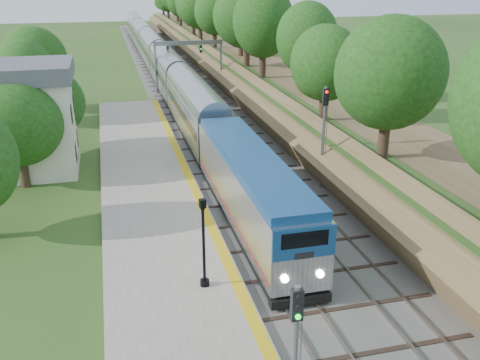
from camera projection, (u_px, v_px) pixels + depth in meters
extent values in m
cube|color=#4C4944|center=(180.00, 84.00, 70.49)|extent=(9.50, 170.00, 0.12)
cube|color=gray|center=(159.00, 84.00, 69.83)|extent=(0.08, 170.00, 0.16)
cube|color=gray|center=(170.00, 83.00, 70.15)|extent=(0.08, 170.00, 0.16)
cube|color=gray|center=(190.00, 83.00, 70.73)|extent=(0.08, 170.00, 0.16)
cube|color=gray|center=(200.00, 82.00, 71.06)|extent=(0.08, 170.00, 0.16)
cube|color=gray|center=(163.00, 242.00, 29.07)|extent=(6.40, 68.00, 0.38)
cube|color=gold|center=(214.00, 233.00, 29.64)|extent=(0.55, 68.00, 0.01)
cube|color=brown|center=(250.00, 70.00, 72.12)|extent=(9.00, 170.00, 3.00)
cube|color=brown|center=(221.00, 73.00, 71.31)|extent=(4.47, 170.00, 4.54)
cylinder|color=#332316|center=(239.00, 49.00, 70.76)|extent=(0.60, 0.60, 2.62)
sphere|color=#193D10|center=(239.00, 21.00, 69.46)|extent=(5.70, 5.70, 5.70)
cylinder|color=#332316|center=(183.00, 19.00, 115.93)|extent=(0.60, 0.60, 2.62)
sphere|color=#193D10|center=(183.00, 2.00, 114.63)|extent=(5.70, 5.70, 5.70)
cube|color=silver|center=(17.00, 128.00, 38.55)|extent=(8.00, 6.00, 6.80)
cube|color=#55585D|center=(8.00, 72.00, 37.09)|extent=(8.60, 6.60, 1.20)
cube|color=black|center=(76.00, 152.00, 38.42)|extent=(0.05, 1.10, 1.30)
cube|color=black|center=(78.00, 138.00, 41.67)|extent=(0.05, 1.10, 1.30)
cube|color=black|center=(72.00, 114.00, 37.40)|extent=(0.05, 1.10, 1.30)
cube|color=black|center=(73.00, 103.00, 40.65)|extent=(0.05, 1.10, 1.30)
cylinder|color=slate|center=(156.00, 68.00, 64.08)|extent=(0.24, 0.24, 6.20)
cylinder|color=slate|center=(221.00, 65.00, 65.89)|extent=(0.24, 0.24, 6.20)
cube|color=slate|center=(188.00, 43.00, 63.95)|extent=(8.40, 0.25, 0.50)
cube|color=black|center=(168.00, 50.00, 63.52)|extent=(0.30, 0.20, 0.90)
cube|color=black|center=(201.00, 49.00, 64.42)|extent=(0.30, 0.20, 0.90)
cylinder|color=#332316|center=(45.00, 172.00, 36.18)|extent=(0.60, 0.60, 2.45)
sphere|color=#193D10|center=(38.00, 125.00, 34.97)|extent=(5.32, 5.32, 5.32)
cylinder|color=#332316|center=(60.00, 115.00, 50.64)|extent=(0.60, 0.60, 2.45)
sphere|color=#193D10|center=(55.00, 80.00, 49.43)|extent=(5.32, 5.32, 5.32)
cube|color=black|center=(250.00, 218.00, 30.99)|extent=(2.61, 16.34, 0.57)
cube|color=#B7BAC1|center=(251.00, 188.00, 30.30)|extent=(2.84, 17.02, 3.21)
cube|color=navy|center=(251.00, 158.00, 29.64)|extent=(2.72, 16.34, 0.42)
cube|color=navy|center=(304.00, 243.00, 22.26)|extent=(2.81, 0.10, 1.42)
cube|color=black|center=(305.00, 240.00, 22.15)|extent=(2.08, 0.06, 0.71)
cube|color=#9E0F16|center=(251.00, 206.00, 30.70)|extent=(2.86, 16.68, 0.09)
cube|color=#B7BAC1|center=(196.00, 115.00, 47.19)|extent=(2.84, 18.91, 3.69)
cube|color=#B7BAC1|center=(169.00, 76.00, 64.82)|extent=(2.84, 18.91, 3.69)
cube|color=#B7BAC1|center=(153.00, 53.00, 82.44)|extent=(2.84, 18.91, 3.69)
cube|color=#B7BAC1|center=(143.00, 39.00, 100.07)|extent=(2.84, 18.91, 3.69)
cube|color=#B7BAC1|center=(136.00, 29.00, 117.70)|extent=(2.84, 18.91, 3.69)
cylinder|color=black|center=(205.00, 282.00, 24.65)|extent=(0.43, 0.43, 0.29)
cylinder|color=black|center=(204.00, 246.00, 23.96)|extent=(0.14, 0.14, 3.80)
cube|color=black|center=(203.00, 203.00, 23.19)|extent=(0.31, 0.31, 0.39)
cube|color=silver|center=(203.00, 203.00, 23.19)|extent=(0.22, 0.22, 0.29)
cube|color=black|center=(297.00, 305.00, 14.60)|extent=(0.33, 0.21, 0.97)
cylinder|color=#0CE526|center=(298.00, 307.00, 14.48)|extent=(0.16, 0.06, 0.16)
cylinder|color=slate|center=(323.00, 139.00, 35.39)|extent=(0.20, 0.20, 6.93)
cube|color=black|center=(326.00, 97.00, 34.37)|extent=(0.38, 0.25, 1.12)
cylinder|color=#FF0C0C|center=(326.00, 97.00, 34.24)|extent=(0.18, 0.07, 0.18)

